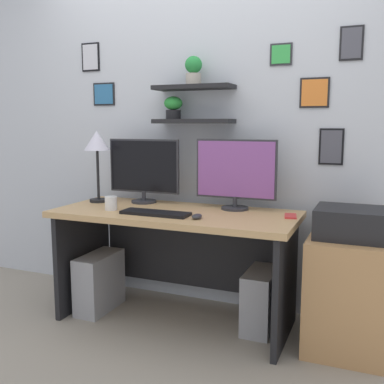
# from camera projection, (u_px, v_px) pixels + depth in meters

# --- Properties ---
(ground_plane) EXTENTS (8.00, 8.00, 0.00)m
(ground_plane) POSITION_uv_depth(u_px,v_px,m) (176.00, 320.00, 3.02)
(ground_plane) COLOR gray
(back_wall_assembly) EXTENTS (4.40, 0.24, 2.70)m
(back_wall_assembly) POSITION_uv_depth(u_px,v_px,m) (200.00, 118.00, 3.22)
(back_wall_assembly) COLOR silver
(back_wall_assembly) RESTS_ON ground
(desk) EXTENTS (1.58, 0.68, 0.75)m
(desk) POSITION_uv_depth(u_px,v_px,m) (178.00, 241.00, 2.99)
(desk) COLOR tan
(desk) RESTS_ON ground
(monitor_left) EXTENTS (0.54, 0.18, 0.45)m
(monitor_left) POSITION_uv_depth(u_px,v_px,m) (144.00, 169.00, 3.20)
(monitor_left) COLOR #2D2D33
(monitor_left) RESTS_ON desk
(monitor_right) EXTENTS (0.55, 0.18, 0.46)m
(monitor_right) POSITION_uv_depth(u_px,v_px,m) (236.00, 173.00, 2.94)
(monitor_right) COLOR #2D2D33
(monitor_right) RESTS_ON desk
(keyboard) EXTENTS (0.44, 0.14, 0.02)m
(keyboard) POSITION_uv_depth(u_px,v_px,m) (155.00, 213.00, 2.79)
(keyboard) COLOR black
(keyboard) RESTS_ON desk
(computer_mouse) EXTENTS (0.06, 0.09, 0.03)m
(computer_mouse) POSITION_uv_depth(u_px,v_px,m) (197.00, 216.00, 2.67)
(computer_mouse) COLOR #2D2D33
(computer_mouse) RESTS_ON desk
(desk_lamp) EXTENTS (0.18, 0.18, 0.51)m
(desk_lamp) POSITION_uv_depth(u_px,v_px,m) (97.00, 145.00, 3.20)
(desk_lamp) COLOR black
(desk_lamp) RESTS_ON desk
(cell_phone) EXTENTS (0.09, 0.15, 0.01)m
(cell_phone) POSITION_uv_depth(u_px,v_px,m) (291.00, 216.00, 2.73)
(cell_phone) COLOR red
(cell_phone) RESTS_ON desk
(coffee_mug) EXTENTS (0.08, 0.08, 0.09)m
(coffee_mug) POSITION_uv_depth(u_px,v_px,m) (111.00, 203.00, 2.94)
(coffee_mug) COLOR white
(coffee_mug) RESTS_ON desk
(drawer_cabinet) EXTENTS (0.44, 0.50, 0.67)m
(drawer_cabinet) POSITION_uv_depth(u_px,v_px,m) (346.00, 293.00, 2.60)
(drawer_cabinet) COLOR tan
(drawer_cabinet) RESTS_ON ground
(printer) EXTENTS (0.38, 0.34, 0.17)m
(printer) POSITION_uv_depth(u_px,v_px,m) (350.00, 223.00, 2.54)
(printer) COLOR black
(printer) RESTS_ON drawer_cabinet
(computer_tower_left) EXTENTS (0.18, 0.40, 0.40)m
(computer_tower_left) POSITION_uv_depth(u_px,v_px,m) (99.00, 282.00, 3.17)
(computer_tower_left) COLOR #99999E
(computer_tower_left) RESTS_ON ground
(computer_tower_right) EXTENTS (0.18, 0.40, 0.39)m
(computer_tower_right) POSITION_uv_depth(u_px,v_px,m) (261.00, 299.00, 2.88)
(computer_tower_right) COLOR #99999E
(computer_tower_right) RESTS_ON ground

